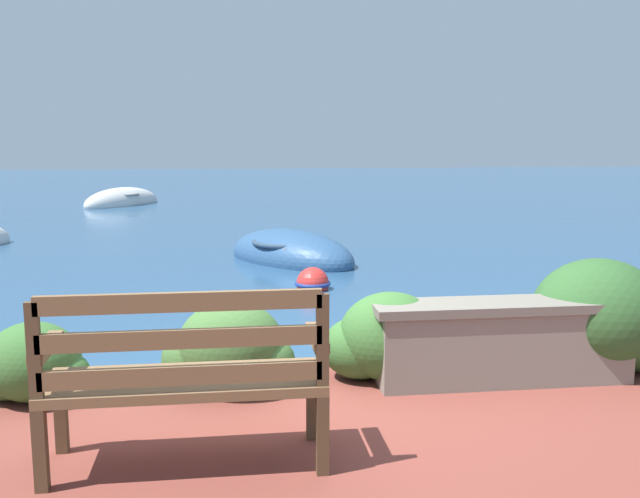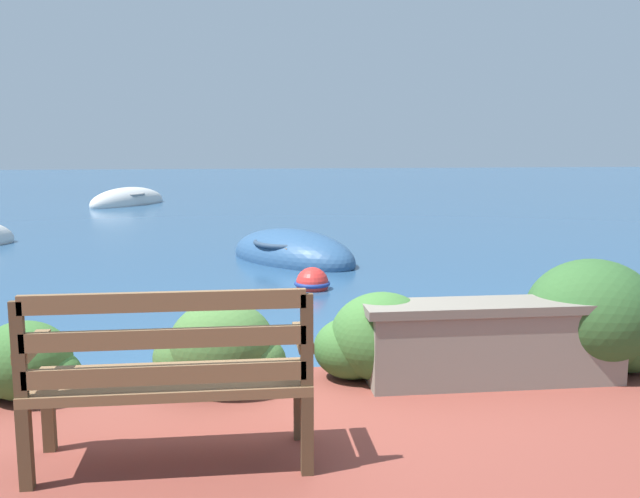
{
  "view_description": "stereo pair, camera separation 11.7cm",
  "coord_description": "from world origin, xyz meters",
  "px_view_note": "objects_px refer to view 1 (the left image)",
  "views": [
    {
      "loc": [
        -0.63,
        -4.88,
        1.84
      ],
      "look_at": [
        0.55,
        4.08,
        0.44
      ],
      "focal_mm": 40.0,
      "sensor_mm": 36.0,
      "label": 1
    },
    {
      "loc": [
        -0.51,
        -4.89,
        1.84
      ],
      "look_at": [
        0.55,
        4.08,
        0.44
      ],
      "focal_mm": 40.0,
      "sensor_mm": 36.0,
      "label": 2
    }
  ],
  "objects_px": {
    "rowboat_far": "(122,202)",
    "rowboat_nearest": "(291,256)",
    "park_bench": "(185,374)",
    "mooring_buoy": "(313,283)"
  },
  "relations": [
    {
      "from": "rowboat_far",
      "to": "rowboat_nearest",
      "type": "bearing_deg",
      "value": -123.49
    },
    {
      "from": "park_bench",
      "to": "rowboat_far",
      "type": "bearing_deg",
      "value": 91.72
    },
    {
      "from": "park_bench",
      "to": "rowboat_far",
      "type": "height_order",
      "value": "park_bench"
    },
    {
      "from": "rowboat_far",
      "to": "park_bench",
      "type": "bearing_deg",
      "value": -136.04
    },
    {
      "from": "park_bench",
      "to": "rowboat_nearest",
      "type": "height_order",
      "value": "park_bench"
    },
    {
      "from": "park_bench",
      "to": "rowboat_far",
      "type": "distance_m",
      "value": 17.35
    },
    {
      "from": "rowboat_nearest",
      "to": "mooring_buoy",
      "type": "relative_size",
      "value": 6.01
    },
    {
      "from": "park_bench",
      "to": "mooring_buoy",
      "type": "height_order",
      "value": "park_bench"
    },
    {
      "from": "mooring_buoy",
      "to": "rowboat_far",
      "type": "bearing_deg",
      "value": 108.29
    },
    {
      "from": "park_bench",
      "to": "rowboat_nearest",
      "type": "relative_size",
      "value": 0.52
    }
  ]
}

